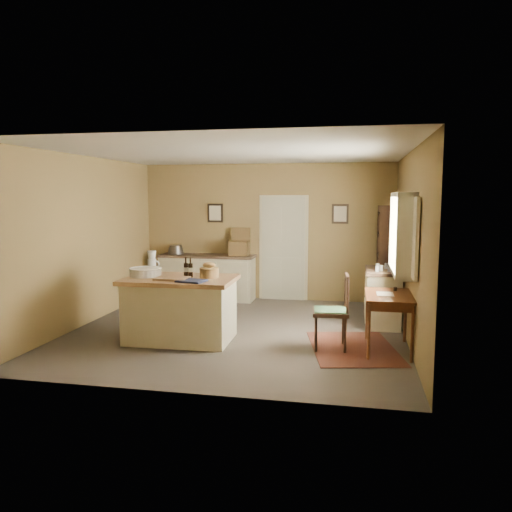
{
  "coord_description": "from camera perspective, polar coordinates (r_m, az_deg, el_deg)",
  "views": [
    {
      "loc": [
        1.74,
        -7.29,
        2.05
      ],
      "look_at": [
        0.26,
        0.13,
        1.15
      ],
      "focal_mm": 35.0,
      "sensor_mm": 36.0,
      "label": 1
    }
  ],
  "objects": [
    {
      "name": "writing_desk",
      "position": [
        6.88,
        14.93,
        -4.99
      ],
      "size": [
        0.61,
        0.99,
        0.82
      ],
      "color": "#3A1B0C",
      "rests_on": "ground"
    },
    {
      "name": "wall_back",
      "position": [
        9.97,
        1.19,
        2.77
      ],
      "size": [
        5.0,
        0.1,
        2.7
      ],
      "primitive_type": "cube",
      "color": "olive",
      "rests_on": "ground"
    },
    {
      "name": "wall_left",
      "position": [
        8.46,
        -18.86,
        1.68
      ],
      "size": [
        0.1,
        5.0,
        2.7
      ],
      "primitive_type": "cube",
      "color": "olive",
      "rests_on": "ground"
    },
    {
      "name": "ceiling",
      "position": [
        7.52,
        -2.19,
        11.74
      ],
      "size": [
        5.0,
        5.0,
        0.0
      ],
      "primitive_type": "plane",
      "color": "silver",
      "rests_on": "wall_back"
    },
    {
      "name": "desk_chair",
      "position": [
        6.83,
        8.48,
        -6.37
      ],
      "size": [
        0.51,
        0.51,
        1.01
      ],
      "primitive_type": null,
      "rotation": [
        0.0,
        0.0,
        0.09
      ],
      "color": "black",
      "rests_on": "ground"
    },
    {
      "name": "framed_prints",
      "position": [
        9.89,
        2.32,
        4.88
      ],
      "size": [
        2.82,
        0.02,
        0.38
      ],
      "color": "black",
      "rests_on": "ground"
    },
    {
      "name": "shelving_unit",
      "position": [
        9.33,
        14.94,
        -0.25
      ],
      "size": [
        0.32,
        0.85,
        1.89
      ],
      "color": "black",
      "rests_on": "ground"
    },
    {
      "name": "wall_right",
      "position": [
        7.36,
        17.15,
        1.03
      ],
      "size": [
        0.1,
        5.0,
        2.7
      ],
      "primitive_type": "cube",
      "color": "olive",
      "rests_on": "ground"
    },
    {
      "name": "work_island",
      "position": [
        7.25,
        -8.7,
        -5.79
      ],
      "size": [
        1.57,
        1.04,
        1.2
      ],
      "rotation": [
        0.0,
        0.0,
        0.02
      ],
      "color": "beige",
      "rests_on": "ground"
    },
    {
      "name": "sideboard",
      "position": [
        10.04,
        -5.54,
        -2.23
      ],
      "size": [
        1.91,
        0.55,
        1.18
      ],
      "color": "beige",
      "rests_on": "ground"
    },
    {
      "name": "rug",
      "position": [
        7.03,
        11.04,
        -10.28
      ],
      "size": [
        1.4,
        1.79,
        0.01
      ],
      "primitive_type": "cube",
      "rotation": [
        0.0,
        0.0,
        0.2
      ],
      "color": "#502218",
      "rests_on": "ground"
    },
    {
      "name": "right_cabinet",
      "position": [
        8.29,
        14.28,
        -4.5
      ],
      "size": [
        0.55,
        0.99,
        0.99
      ],
      "color": "beige",
      "rests_on": "ground"
    },
    {
      "name": "wall_front",
      "position": [
        5.14,
        -8.61,
        -1.13
      ],
      "size": [
        5.0,
        0.1,
        2.7
      ],
      "primitive_type": "cube",
      "color": "olive",
      "rests_on": "ground"
    },
    {
      "name": "window",
      "position": [
        7.14,
        16.75,
        2.48
      ],
      "size": [
        0.25,
        1.99,
        1.12
      ],
      "color": "beige",
      "rests_on": "ground"
    },
    {
      "name": "door",
      "position": [
        9.91,
        3.15,
        1.02
      ],
      "size": [
        0.97,
        0.06,
        2.11
      ],
      "primitive_type": "cube",
      "color": "beige",
      "rests_on": "ground"
    },
    {
      "name": "ground",
      "position": [
        7.77,
        -2.1,
        -8.52
      ],
      "size": [
        5.0,
        5.0,
        0.0
      ],
      "primitive_type": "plane",
      "color": "brown",
      "rests_on": "ground"
    }
  ]
}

